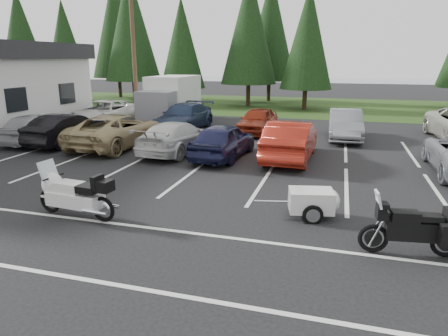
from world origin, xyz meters
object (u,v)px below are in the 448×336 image
(utility_pole, at_px, (134,47))
(car_near_5, at_px, (291,140))
(car_far_0, at_px, (104,113))
(adventure_motorcycle, at_px, (411,224))
(cargo_trailer, at_px, (311,203))
(box_truck, at_px, (168,99))
(car_far_1, at_px, (184,117))
(car_near_2, at_px, (117,130))
(car_near_3, at_px, (177,137))
(touring_motorcycle, at_px, (74,190))
(car_far_2, at_px, (257,121))
(car_near_0, at_px, (38,127))
(car_near_1, at_px, (68,129))
(car_near_4, at_px, (223,140))
(car_far_3, at_px, (345,125))

(utility_pole, relative_size, car_near_5, 1.85)
(car_far_0, height_order, adventure_motorcycle, car_far_0)
(utility_pole, distance_m, cargo_trailer, 18.88)
(box_truck, bearing_deg, car_far_1, -51.83)
(car_near_2, bearing_deg, cargo_trailer, 148.59)
(car_near_3, bearing_deg, box_truck, -57.97)
(touring_motorcycle, xyz_separation_m, cargo_trailer, (5.88, 1.69, -0.36))
(car_near_2, distance_m, car_far_2, 7.71)
(car_far_0, bearing_deg, car_near_0, -96.67)
(car_far_1, relative_size, cargo_trailer, 3.19)
(box_truck, relative_size, car_far_1, 1.08)
(car_far_0, xyz_separation_m, adventure_motorcycle, (15.58, -13.13, -0.07))
(car_far_2, distance_m, touring_motorcycle, 13.49)
(cargo_trailer, bearing_deg, adventure_motorcycle, -47.57)
(touring_motorcycle, bearing_deg, car_far_0, 125.34)
(car_near_1, height_order, adventure_motorcycle, car_near_1)
(car_near_3, xyz_separation_m, touring_motorcycle, (0.35, -7.66, 0.05))
(car_near_4, bearing_deg, car_near_0, 1.46)
(car_far_3, height_order, adventure_motorcycle, car_far_3)
(car_near_0, relative_size, cargo_trailer, 2.69)
(car_far_1, xyz_separation_m, touring_motorcycle, (2.20, -13.09, -0.02))
(car_near_5, xyz_separation_m, car_far_2, (-2.51, 5.52, -0.10))
(utility_pole, bearing_deg, cargo_trailer, -48.12)
(car_far_0, xyz_separation_m, cargo_trailer, (13.44, -11.59, -0.39))
(car_near_0, xyz_separation_m, cargo_trailer, (13.69, -6.14, -0.37))
(car_near_0, relative_size, car_near_3, 0.93)
(box_truck, relative_size, car_far_2, 1.36)
(car_near_0, bearing_deg, adventure_motorcycle, 151.75)
(car_near_1, distance_m, car_far_2, 9.84)
(car_near_3, relative_size, touring_motorcycle, 1.79)
(car_near_4, xyz_separation_m, car_near_5, (2.73, 0.50, 0.07))
(car_near_0, bearing_deg, box_truck, -115.47)
(car_near_4, bearing_deg, touring_motorcycle, 80.15)
(car_far_0, bearing_deg, car_near_1, -78.88)
(car_near_5, relative_size, touring_motorcycle, 1.83)
(box_truck, distance_m, car_far_2, 7.00)
(car_near_5, height_order, car_far_2, car_near_5)
(car_far_0, relative_size, car_far_3, 1.22)
(box_truck, distance_m, car_far_1, 3.60)
(cargo_trailer, bearing_deg, car_near_2, 134.08)
(car_near_2, xyz_separation_m, car_far_3, (10.27, 4.91, -0.02))
(car_far_2, bearing_deg, box_truck, 162.45)
(box_truck, bearing_deg, cargo_trailer, -54.10)
(car_far_2, xyz_separation_m, car_far_3, (4.66, -0.39, 0.05))
(car_near_0, height_order, adventure_motorcycle, car_near_0)
(box_truck, distance_m, car_near_3, 9.18)
(car_far_1, bearing_deg, adventure_motorcycle, -48.18)
(box_truck, distance_m, touring_motorcycle, 16.48)
(car_far_2, bearing_deg, touring_motorcycle, -94.97)
(car_near_0, xyz_separation_m, car_near_4, (9.69, -0.52, -0.02))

